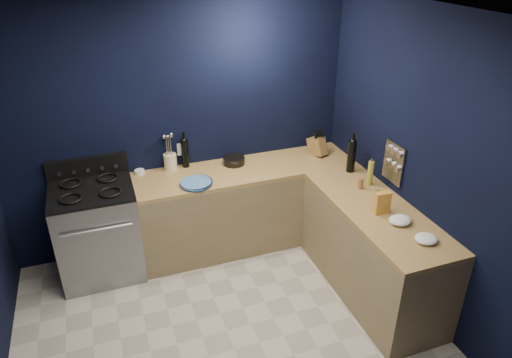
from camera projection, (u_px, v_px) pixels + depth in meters
name	position (u px, v px, depth m)	size (l,w,h in m)	color
floor	(234.00, 350.00, 3.85)	(3.50, 3.50, 0.02)	#B8B29F
ceiling	(224.00, 20.00, 2.63)	(3.50, 3.50, 0.02)	silver
wall_back	(179.00, 128.00, 4.70)	(3.50, 0.02, 2.60)	black
wall_right	(438.00, 177.00, 3.77)	(0.02, 3.50, 2.60)	black
cab_back	(247.00, 207.00, 5.02)	(2.30, 0.63, 0.86)	olive
top_back	(246.00, 170.00, 4.81)	(2.30, 0.63, 0.04)	brown
cab_right	(372.00, 252.00, 4.31)	(0.63, 1.67, 0.86)	olive
top_right	(378.00, 211.00, 4.10)	(0.63, 1.67, 0.04)	brown
gas_range	(99.00, 233.00, 4.53)	(0.76, 0.66, 0.92)	gray
oven_door	(101.00, 252.00, 4.28)	(0.59, 0.02, 0.42)	black
cooktop	(91.00, 191.00, 4.31)	(0.76, 0.66, 0.03)	black
backguard	(88.00, 167.00, 4.51)	(0.76, 0.06, 0.20)	black
spice_panel	(394.00, 163.00, 4.27)	(0.02, 0.28, 0.38)	gray
wall_outlet	(182.00, 149.00, 4.79)	(0.09, 0.02, 0.13)	white
plate_stack	(196.00, 183.00, 4.47)	(0.30, 0.30, 0.04)	#396092
ramekin	(140.00, 172.00, 4.69)	(0.10, 0.10, 0.04)	white
utensil_crock	(170.00, 162.00, 4.75)	(0.13, 0.13, 0.16)	beige
wine_bottle_back	(185.00, 153.00, 4.77)	(0.07, 0.07, 0.30)	black
lemon_basket	(234.00, 160.00, 4.87)	(0.22, 0.22, 0.08)	black
knife_block	(317.00, 146.00, 5.05)	(0.11, 0.18, 0.20)	brown
wine_bottle_right	(351.00, 156.00, 4.66)	(0.08, 0.08, 0.33)	black
oil_bottle	(370.00, 173.00, 4.43)	(0.06, 0.06, 0.24)	#A1A72E
spice_jar_near	(361.00, 183.00, 4.40)	(0.05, 0.05, 0.11)	olive
spice_jar_far	(377.00, 193.00, 4.26)	(0.04, 0.04, 0.08)	olive
crouton_bag	(382.00, 203.00, 3.99)	(0.14, 0.06, 0.20)	#C24422
towel_front	(400.00, 220.00, 3.87)	(0.19, 0.16, 0.07)	white
towel_end	(426.00, 239.00, 3.64)	(0.18, 0.16, 0.05)	white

